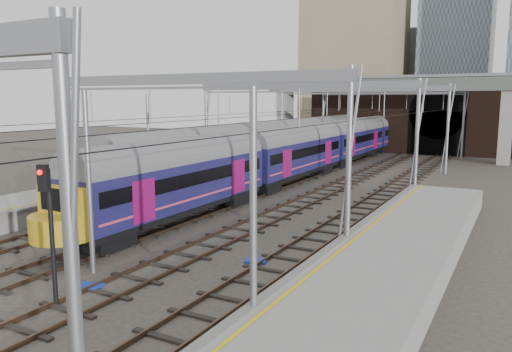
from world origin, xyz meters
The scene contains 11 objects.
ground centered at (0.00, 0.00, 0.00)m, with size 160.00×160.00×0.00m, color #38332D.
tracks centered at (0.00, 15.00, 0.02)m, with size 14.40×80.00×0.22m.
overhead_line centered at (0.00, 21.49, 6.57)m, with size 16.80×80.00×8.00m.
retaining_wall centered at (1.40, 51.93, 4.33)m, with size 28.00×2.75×9.00m.
overbridge centered at (0.00, 46.00, 7.27)m, with size 28.00×3.00×9.25m.
city_skyline centered at (2.73, 70.48, 17.09)m, with size 37.50×27.50×60.00m.
train_main centered at (-2.00, 33.10, 2.41)m, with size 2.67×61.78×4.64m.
train_second centered at (-6.00, 31.68, 2.45)m, with size 2.74×47.57×4.74m.
signal_near_centre centered at (1.30, -0.90, 2.96)m, with size 0.37×0.46×4.67m.
equip_cover_b centered at (1.07, 0.76, 0.05)m, with size 0.90×0.64×0.11m, color #1731AF.
equip_cover_c centered at (4.95, 6.13, 0.05)m, with size 0.86×0.61×0.10m, color #1731AF.
Camera 1 is at (14.42, -11.31, 6.67)m, focal length 35.00 mm.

